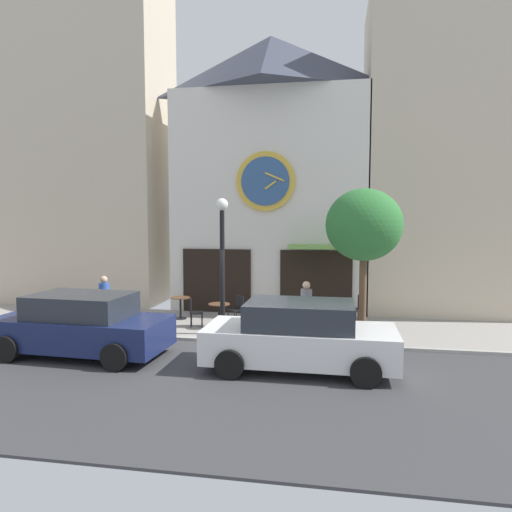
% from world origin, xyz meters
% --- Properties ---
extents(ground_plane, '(27.89, 10.49, 0.13)m').
position_xyz_m(ground_plane, '(0.00, -1.21, -0.02)').
color(ground_plane, gray).
extents(clock_building, '(7.17, 3.76, 10.12)m').
position_xyz_m(clock_building, '(0.20, 5.23, 5.23)').
color(clock_building, silver).
rests_on(clock_building, ground_plane).
extents(neighbor_building_left, '(6.72, 3.41, 13.09)m').
position_xyz_m(neighbor_building_left, '(-7.59, 5.71, 6.55)').
color(neighbor_building_left, beige).
rests_on(neighbor_building_left, ground_plane).
extents(neighbor_building_right, '(6.21, 4.63, 11.54)m').
position_xyz_m(neighbor_building_right, '(6.85, 6.33, 5.77)').
color(neighbor_building_right, beige).
rests_on(neighbor_building_right, ground_plane).
extents(street_lamp, '(0.36, 0.36, 4.01)m').
position_xyz_m(street_lamp, '(-0.60, 0.85, 2.03)').
color(street_lamp, black).
rests_on(street_lamp, ground_plane).
extents(street_tree, '(2.06, 1.85, 4.23)m').
position_xyz_m(street_tree, '(3.41, 0.54, 3.23)').
color(street_tree, brown).
rests_on(street_tree, ground_plane).
extents(cafe_table_center_right, '(0.65, 0.65, 0.74)m').
position_xyz_m(cafe_table_center_right, '(-2.52, 2.63, 0.50)').
color(cafe_table_center_right, black).
rests_on(cafe_table_center_right, ground_plane).
extents(cafe_table_leftmost, '(0.67, 0.67, 0.77)m').
position_xyz_m(cafe_table_leftmost, '(-0.90, 1.59, 0.53)').
color(cafe_table_leftmost, black).
rests_on(cafe_table_leftmost, ground_plane).
extents(cafe_table_rightmost, '(0.71, 0.71, 0.73)m').
position_xyz_m(cafe_table_rightmost, '(0.78, 1.51, 0.51)').
color(cafe_table_rightmost, black).
rests_on(cafe_table_rightmost, ground_plane).
extents(cafe_table_center_left, '(0.79, 0.79, 0.77)m').
position_xyz_m(cafe_table_center_left, '(2.69, 2.59, 0.57)').
color(cafe_table_center_left, black).
rests_on(cafe_table_center_left, ground_plane).
extents(cafe_chair_under_awning, '(0.56, 0.56, 0.90)m').
position_xyz_m(cafe_chair_under_awning, '(-0.46, 2.30, 0.53)').
color(cafe_chair_under_awning, black).
rests_on(cafe_chair_under_awning, ground_plane).
extents(cafe_chair_facing_wall, '(0.56, 0.56, 0.90)m').
position_xyz_m(cafe_chair_facing_wall, '(3.45, 3.01, 0.53)').
color(cafe_chair_facing_wall, black).
rests_on(cafe_chair_facing_wall, ground_plane).
extents(cafe_chair_right_end, '(0.48, 0.48, 0.90)m').
position_xyz_m(cafe_chair_right_end, '(-1.72, 1.60, 0.53)').
color(cafe_chair_right_end, black).
rests_on(cafe_chair_right_end, ground_plane).
extents(cafe_chair_curbside, '(0.56, 0.56, 0.90)m').
position_xyz_m(cafe_chair_curbside, '(0.38, 2.29, 0.53)').
color(cafe_chair_curbside, black).
rests_on(cafe_chair_curbside, ground_plane).
extents(cafe_chair_by_entrance, '(0.45, 0.45, 0.90)m').
position_xyz_m(cafe_chair_by_entrance, '(1.93, 2.41, 0.53)').
color(cafe_chair_by_entrance, black).
rests_on(cafe_chair_by_entrance, ground_plane).
extents(pedestrian_blue, '(0.41, 0.41, 1.67)m').
position_xyz_m(pedestrian_blue, '(-4.29, 0.74, 0.86)').
color(pedestrian_blue, '#2D2D38').
rests_on(pedestrian_blue, ground_plane).
extents(pedestrian_grey, '(0.33, 0.33, 1.67)m').
position_xyz_m(pedestrian_grey, '(1.87, 0.62, 0.86)').
color(pedestrian_grey, '#2D2D38').
rests_on(pedestrian_grey, ground_plane).
extents(parked_car_navy, '(4.39, 2.20, 1.55)m').
position_xyz_m(parked_car_navy, '(-3.57, -1.77, 0.76)').
color(parked_car_navy, navy).
rests_on(parked_car_navy, ground_plane).
extents(parked_car_white, '(4.32, 2.05, 1.55)m').
position_xyz_m(parked_car_white, '(1.89, -1.92, 0.76)').
color(parked_car_white, white).
rests_on(parked_car_white, ground_plane).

